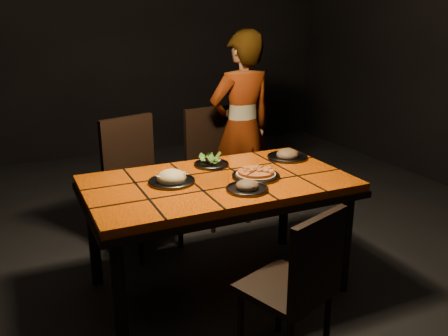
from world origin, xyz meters
name	(u,v)px	position (x,y,z in m)	size (l,w,h in m)	color
room_shell	(217,54)	(0.00, 0.00, 1.50)	(6.04, 7.04, 3.08)	black
dining_table	(218,191)	(0.00, 0.00, 0.67)	(1.62, 0.92, 0.75)	#FB5F07
chair_near	(299,281)	(0.05, -0.85, 0.49)	(0.50, 0.50, 0.86)	black
chair_far_left	(137,175)	(-0.30, 0.83, 0.57)	(0.57, 0.57, 0.99)	black
chair_far_right	(214,157)	(0.44, 1.06, 0.55)	(0.50, 0.50, 0.97)	black
diner	(242,129)	(0.64, 0.96, 0.81)	(0.59, 0.39, 1.61)	brown
plate_pizza	(256,175)	(0.23, -0.06, 0.77)	(0.35, 0.35, 0.04)	#333337
plate_pasta	(172,179)	(-0.28, 0.06, 0.77)	(0.28, 0.28, 0.09)	#333337
plate_salad	(211,162)	(0.07, 0.27, 0.78)	(0.24, 0.24, 0.07)	#333337
plate_mushroom_a	(247,187)	(0.07, -0.25, 0.77)	(0.25, 0.25, 0.08)	#333337
plate_mushroom_b	(287,155)	(0.63, 0.21, 0.77)	(0.28, 0.28, 0.09)	#333337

